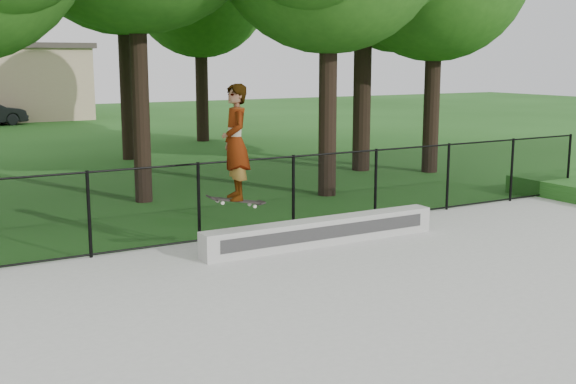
% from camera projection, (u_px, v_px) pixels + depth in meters
% --- Properties ---
extents(ground, '(100.00, 100.00, 0.00)m').
position_uv_depth(ground, '(525.00, 327.00, 9.25)').
color(ground, '#1C4C15').
rests_on(ground, ground).
extents(concrete_slab, '(14.00, 12.00, 0.06)m').
position_uv_depth(concrete_slab, '(525.00, 325.00, 9.24)').
color(concrete_slab, '#ACADA7').
rests_on(concrete_slab, ground).
extents(grind_ledge, '(4.74, 0.40, 0.47)m').
position_uv_depth(grind_ledge, '(322.00, 231.00, 13.16)').
color(grind_ledge, '#B5B6B1').
rests_on(grind_ledge, concrete_slab).
extents(skater_airborne, '(0.83, 0.78, 2.09)m').
position_uv_depth(skater_airborne, '(235.00, 144.00, 11.97)').
color(skater_airborne, black).
rests_on(skater_airborne, ground).
extents(chainlink_fence, '(16.06, 0.06, 1.50)m').
position_uv_depth(chainlink_fence, '(293.00, 193.00, 14.13)').
color(chainlink_fence, black).
rests_on(chainlink_fence, concrete_slab).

